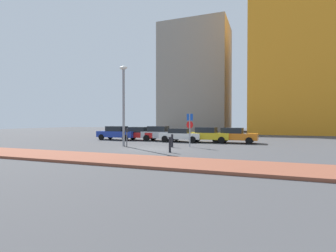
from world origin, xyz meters
name	(u,v)px	position (x,y,z in m)	size (l,w,h in m)	color
ground_plane	(152,149)	(0.00, 0.00, 0.00)	(120.00, 120.00, 0.00)	#424244
sidewalk_brick	(107,159)	(0.00, -5.82, 0.07)	(40.00, 3.28, 0.14)	brown
parked_car_blue	(117,133)	(-7.60, 7.29, 0.78)	(4.58, 1.98, 1.54)	#1E389E
parked_car_red	(139,133)	(-5.09, 7.76, 0.76)	(3.98, 2.01, 1.47)	red
parked_car_silver	(161,133)	(-2.48, 7.74, 0.80)	(4.16, 1.96, 1.57)	#B7BABF
parked_car_white	(180,135)	(-0.05, 7.13, 0.71)	(4.22, 2.00, 1.36)	white
parked_car_yellow	(208,135)	(2.72, 7.55, 0.77)	(4.20, 2.04, 1.50)	gold
parked_car_orange	(233,135)	(5.11, 7.77, 0.75)	(4.54, 2.20, 1.47)	orange
parking_sign_post	(190,126)	(2.23, 2.61, 1.72)	(0.59, 0.14, 2.73)	gray
parking_meter	(127,135)	(-2.67, 0.93, 0.96)	(0.18, 0.14, 1.48)	#4C4C51
street_lamp	(124,99)	(-3.04, 1.06, 3.95)	(0.70, 0.36, 6.68)	gray
traffic_bollard_near	(172,141)	(1.01, 1.73, 0.53)	(0.18, 0.18, 1.05)	black
traffic_bollard_mid	(170,145)	(2.04, -1.52, 0.52)	(0.16, 0.16, 1.04)	black
building_colorful_midrise	(296,50)	(12.99, 33.22, 14.74)	(15.34, 17.89, 29.47)	orange
building_under_construction	(196,79)	(-6.77, 38.75, 11.77)	(14.63, 11.38, 23.53)	gray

